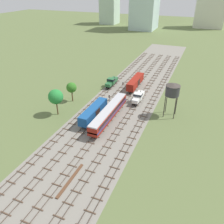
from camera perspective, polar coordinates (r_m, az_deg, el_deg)
The scene contains 20 objects.
ground_plane at distance 78.00m, azimuth 2.78°, elevation 2.39°, with size 480.00×480.00×0.00m, color #5B6B3D.
ballast_bed at distance 77.99m, azimuth 2.78°, elevation 2.39°, with size 22.15×176.00×0.01m, color gray.
track_far_left at distance 81.87m, azimuth -2.97°, elevation 3.88°, with size 2.40×126.00×0.29m.
track_left at distance 80.21m, azimuth -0.03°, elevation 3.35°, with size 2.40×126.00×0.29m.
track_centre_left at distance 78.78m, azimuth 3.03°, elevation 2.79°, with size 2.40×126.00×0.29m.
track_centre at distance 77.58m, azimuth 6.19°, elevation 2.20°, with size 2.40×126.00×0.29m.
track_centre_right at distance 76.64m, azimuth 9.43°, elevation 1.59°, with size 2.40×126.00×0.29m.
freight_boxcar_left_nearest at distance 67.63m, azimuth -4.64°, elevation 0.11°, with size 2.87×14.00×3.60m.
passenger_coach_centre_left_near at distance 66.62m, azimuth -0.78°, elevation -0.11°, with size 2.96×22.00×3.80m.
shunter_loco_centre_mid at distance 77.99m, azimuth 6.57°, elevation 3.87°, with size 2.74×8.46×3.10m.
shunter_loco_far_left_midfar at distance 90.01m, azimuth -0.12°, elevation 7.69°, with size 2.74×8.46×3.10m.
freight_boxcar_centre_left_far at distance 88.89m, azimuth 5.86°, elevation 7.54°, with size 2.87×14.00×3.60m.
water_tower at distance 68.74m, azimuth 14.94°, elevation 5.32°, with size 4.29×4.29×10.43m.
signal_post_nearest at distance 71.63m, azimuth -0.68°, elevation 2.89°, with size 0.28×0.47×5.40m.
signal_post_near at distance 82.42m, azimuth 2.77°, elevation 6.40°, with size 0.28×0.47×4.98m.
lineside_tree_0 at distance 70.19m, azimuth -13.91°, elevation 3.72°, with size 4.50×4.50×8.27m.
lineside_tree_1 at distance 77.96m, azimuth -10.12°, elevation 6.03°, with size 3.46×3.46×6.80m.
skyline_tower_0 at distance 242.34m, azimuth -0.62°, elevation 25.16°, with size 15.37×16.32×33.32m.
skyline_tower_2 at distance 234.33m, azimuth 23.63°, elevation 23.24°, with size 24.68×14.04×36.84m.
spare_rail_bundle at distance 49.92m, azimuth -10.37°, elevation -16.42°, with size 0.60×10.00×0.24m, color brown.
Camera 1 is at (22.80, -9.49, 35.69)m, focal length 36.52 mm.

